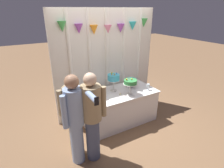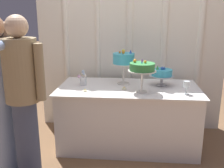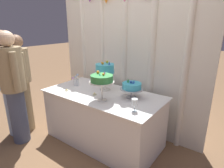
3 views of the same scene
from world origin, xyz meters
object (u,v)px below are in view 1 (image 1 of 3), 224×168
cake_display_leftmost (114,78)px  guest_man_pink_jacket (92,115)px  wine_glass (148,86)px  guest_man_dark_suit (73,113)px  tealight_near_left (120,94)px  cake_table (119,107)px  tealight_far_left (105,101)px  flower_vase (96,94)px  cake_display_rightmost (131,81)px  guest_girl_blue_dress (75,117)px  cake_display_center (130,82)px

cake_display_leftmost → guest_man_pink_jacket: 1.27m
wine_glass → guest_man_dark_suit: guest_man_dark_suit is taller
guest_man_pink_jacket → tealight_near_left: bearing=33.3°
tealight_near_left → guest_man_pink_jacket: size_ratio=0.03×
cake_table → wine_glass: size_ratio=11.49×
tealight_far_left → flower_vase: bearing=105.7°
cake_display_rightmost → tealight_far_left: (-0.88, -0.34, -0.14)m
guest_man_dark_suit → cake_table: bearing=22.1°
tealight_far_left → guest_girl_blue_dress: size_ratio=0.03×
cake_display_leftmost → flower_vase: (-0.49, -0.11, -0.23)m
tealight_far_left → tealight_near_left: size_ratio=0.96×
cake_display_rightmost → guest_man_dark_suit: bearing=-159.5°
cake_display_rightmost → guest_girl_blue_dress: bearing=-154.3°
cake_display_rightmost → tealight_far_left: bearing=-159.0°
flower_vase → tealight_near_left: size_ratio=3.51×
flower_vase → guest_girl_blue_dress: (-0.68, -0.71, 0.07)m
cake_table → guest_girl_blue_dress: guest_girl_blue_dress is taller
cake_display_leftmost → tealight_near_left: bearing=-85.2°
guest_girl_blue_dress → cake_display_center: bearing=19.2°
wine_glass → flower_vase: (-1.19, 0.25, -0.03)m
tealight_far_left → guest_man_dark_suit: guest_man_dark_suit is taller
flower_vase → guest_girl_blue_dress: guest_girl_blue_dress is taller
guest_man_pink_jacket → cake_display_rightmost: bearing=31.3°
guest_man_dark_suit → cake_display_leftmost: bearing=28.8°
cake_display_center → tealight_far_left: cake_display_center is taller
cake_display_center → guest_girl_blue_dress: (-1.39, -0.48, -0.13)m
cake_display_leftmost → cake_display_center: size_ratio=1.16×
cake_display_rightmost → guest_man_pink_jacket: guest_man_pink_jacket is taller
flower_vase → guest_girl_blue_dress: size_ratio=0.11×
guest_man_pink_jacket → cake_display_center: bearing=25.3°
guest_man_pink_jacket → guest_girl_blue_dress: bearing=169.4°
tealight_near_left → guest_girl_blue_dress: bearing=-154.8°
cake_display_center → flower_vase: 0.77m
wine_glass → guest_man_pink_jacket: guest_man_pink_jacket is taller
flower_vase → wine_glass: bearing=-11.9°
cake_display_leftmost → guest_man_dark_suit: (-1.14, -0.63, -0.21)m
cake_display_leftmost → cake_display_center: 0.40m
cake_table → flower_vase: flower_vase is taller
cake_display_rightmost → tealight_near_left: bearing=-153.0°
cake_table → tealight_near_left: bearing=-112.3°
wine_glass → guest_man_dark_suit: size_ratio=0.10×
wine_glass → flower_vase: bearing=168.1°
cake_display_leftmost → tealight_far_left: 0.63m
cake_table → cake_display_center: size_ratio=4.52×
cake_display_center → guest_man_dark_suit: (-1.36, -0.29, -0.18)m
cake_table → guest_man_pink_jacket: 1.32m
cake_display_rightmost → cake_display_center: bearing=-129.0°
cake_display_leftmost → tealight_near_left: size_ratio=8.27×
cake_display_center → guest_man_dark_suit: 1.40m
cake_display_leftmost → wine_glass: bearing=-27.1°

